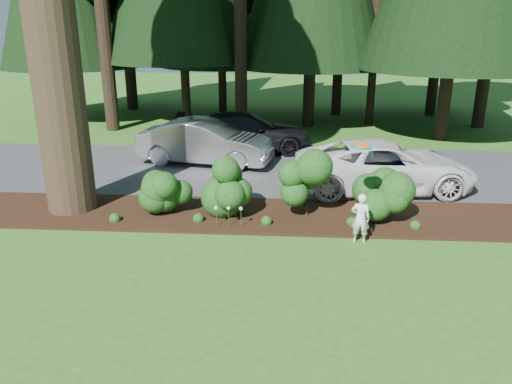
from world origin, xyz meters
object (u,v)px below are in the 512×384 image
car_silver_wagon (205,142)px  frisbee (361,145)px  child (360,218)px  car_dark_suv (245,132)px  car_white_suv (385,166)px

car_silver_wagon → frisbee: frisbee is taller
child → car_silver_wagon: bearing=-45.5°
car_dark_suv → child: bearing=-165.5°
car_white_suv → child: (-1.19, -3.74, -0.17)m
car_dark_suv → child: 8.67m
child → frisbee: (-0.10, -0.06, 1.69)m
car_silver_wagon → frisbee: 7.82m
child → car_dark_suv: bearing=-59.0°
car_silver_wagon → car_white_suv: car_silver_wagon is taller
car_white_suv → car_dark_suv: car_dark_suv is taller
car_silver_wagon → car_dark_suv: 2.16m
car_dark_suv → child: (3.33, -8.00, -0.18)m
frisbee → car_silver_wagon: bearing=125.3°
car_dark_suv → child: size_ratio=4.35×
car_white_suv → car_dark_suv: 6.20m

